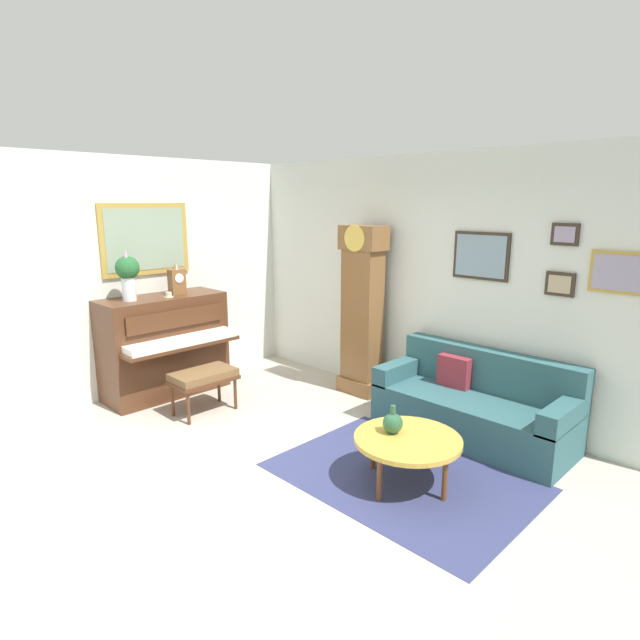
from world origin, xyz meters
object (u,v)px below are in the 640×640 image
at_px(piano, 165,345).
at_px(couch, 475,406).
at_px(coffee_table, 408,441).
at_px(grandfather_clock, 362,315).
at_px(piano_bench, 203,377).
at_px(teacup, 169,295).
at_px(green_jug, 393,423).
at_px(mantel_clock, 177,280).
at_px(flower_vase, 128,273).

height_order(piano, couch, piano).
relative_size(piano, coffee_table, 1.64).
relative_size(grandfather_clock, coffee_table, 2.31).
distance_m(piano, coffee_table, 3.32).
distance_m(piano_bench, teacup, 1.09).
bearing_deg(piano_bench, green_jug, 8.09).
xyz_separation_m(mantel_clock, teacup, (0.10, -0.17, -0.15)).
relative_size(coffee_table, green_jug, 3.67).
bearing_deg(couch, teacup, -153.80).
bearing_deg(mantel_clock, grandfather_clock, 42.59).
bearing_deg(teacup, couch, 26.20).
relative_size(piano_bench, couch, 0.37).
relative_size(grandfather_clock, green_jug, 8.46).
bearing_deg(grandfather_clock, teacup, -132.40).
height_order(flower_vase, teacup, flower_vase).
height_order(coffee_table, mantel_clock, mantel_clock).
xyz_separation_m(piano, mantel_clock, (0.00, 0.21, 0.77)).
bearing_deg(green_jug, flower_vase, -167.28).
relative_size(grandfather_clock, mantel_clock, 5.34).
relative_size(couch, coffee_table, 2.16).
bearing_deg(piano_bench, couch, 33.28).
relative_size(piano_bench, green_jug, 2.92).
xyz_separation_m(couch, teacup, (-3.12, -1.53, 0.91)).
xyz_separation_m(teacup, green_jug, (3.04, 0.29, -0.73)).
xyz_separation_m(couch, mantel_clock, (-3.22, -1.36, 1.06)).
bearing_deg(teacup, grandfather_clock, 47.60).
xyz_separation_m(coffee_table, green_jug, (-0.14, -0.02, 0.12)).
bearing_deg(grandfather_clock, green_jug, -42.27).
bearing_deg(green_jug, piano_bench, -171.91).
xyz_separation_m(coffee_table, teacup, (-3.19, -0.31, 0.84)).
relative_size(couch, green_jug, 7.92).
xyz_separation_m(piano_bench, mantel_clock, (-0.82, 0.22, 0.97)).
height_order(grandfather_clock, green_jug, grandfather_clock).
distance_m(teacup, green_jug, 3.14).
bearing_deg(green_jug, grandfather_clock, 137.73).
bearing_deg(piano_bench, mantel_clock, 165.33).
xyz_separation_m(flower_vase, teacup, (0.10, 0.42, -0.29)).
height_order(flower_vase, green_jug, flower_vase).
bearing_deg(teacup, green_jug, 5.45).
xyz_separation_m(piano, flower_vase, (0.00, -0.39, 0.91)).
relative_size(coffee_table, teacup, 7.59).
relative_size(piano, couch, 0.76).
height_order(piano_bench, teacup, teacup).
relative_size(flower_vase, green_jug, 2.42).
height_order(coffee_table, flower_vase, flower_vase).
bearing_deg(teacup, coffee_table, 5.52).
distance_m(couch, coffee_table, 1.23).
bearing_deg(mantel_clock, coffee_table, 2.32).
distance_m(piano_bench, grandfather_clock, 1.97).
bearing_deg(mantel_clock, piano, -90.60).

